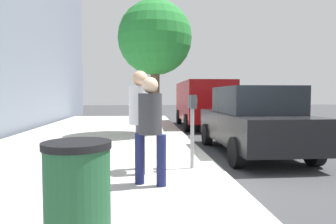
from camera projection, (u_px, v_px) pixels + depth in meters
ground_plane at (217, 171)px, 6.05m from camera, size 80.00×80.00×0.00m
sidewalk_slab at (67, 171)px, 5.79m from camera, size 28.00×6.00×0.15m
parking_meter at (192, 116)px, 5.63m from camera, size 0.36×0.12×1.41m
pedestrian_at_meter at (140, 112)px, 5.36m from camera, size 0.55×0.40×1.84m
pedestrian_bystander at (150, 123)px, 4.57m from camera, size 0.37×0.48×1.68m
parked_sedan_near at (252, 120)px, 7.73m from camera, size 4.40×1.97×1.77m
parked_van_far at (202, 101)px, 14.18m from camera, size 5.24×2.20×2.18m
street_tree at (155, 39)px, 10.44m from camera, size 2.62×2.62×4.74m
trash_bin at (78, 199)px, 2.55m from camera, size 0.59×0.59×1.01m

